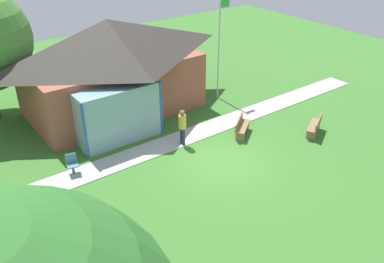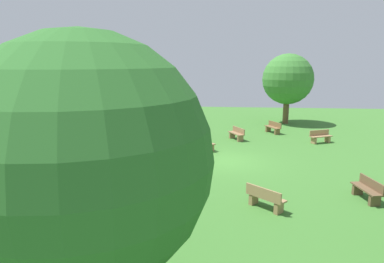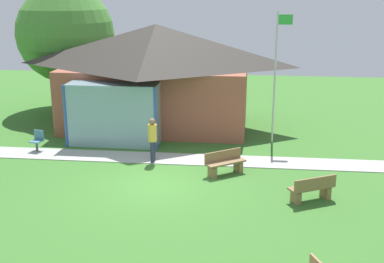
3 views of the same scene
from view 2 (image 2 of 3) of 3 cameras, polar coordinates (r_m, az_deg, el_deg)
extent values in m
plane|color=#3D752D|center=(18.44, 5.77, -4.93)|extent=(44.00, 44.00, 0.00)
cube|color=#A35642|center=(18.22, -17.85, -0.92)|extent=(8.40, 5.01, 2.91)
pyramid|color=#38332D|center=(17.87, -18.33, 6.60)|extent=(9.40, 6.01, 1.89)
cube|color=#8CB2BF|center=(16.09, -9.34, -2.68)|extent=(3.78, 1.20, 2.62)
cylinder|color=#3359B2|center=(14.18, -8.90, -4.65)|extent=(0.12, 0.12, 2.62)
cylinder|color=#3359B2|center=(17.75, -5.93, -1.22)|extent=(0.12, 0.12, 2.62)
cube|color=#ADADA8|center=(18.59, -2.34, -4.69)|extent=(23.53, 1.48, 0.03)
cylinder|color=silver|center=(22.43, -7.74, 5.24)|extent=(0.08, 0.08, 5.53)
cube|color=green|center=(22.58, -7.74, 11.42)|extent=(0.60, 0.02, 0.40)
cube|color=brown|center=(14.83, 27.42, -8.63)|extent=(1.56, 0.71, 0.06)
cube|color=brown|center=(14.49, 28.50, -10.28)|extent=(0.23, 0.42, 0.39)
cube|color=brown|center=(15.35, 26.22, -8.85)|extent=(0.23, 0.42, 0.39)
cube|color=brown|center=(14.87, 28.12, -7.79)|extent=(1.48, 0.34, 0.36)
cube|color=olive|center=(20.53, 2.34, -1.84)|extent=(1.47, 1.24, 0.06)
cube|color=olive|center=(21.04, 1.51, -2.21)|extent=(0.37, 0.42, 0.39)
cube|color=olive|center=(20.15, 3.18, -2.86)|extent=(0.37, 0.42, 0.39)
cube|color=olive|center=(20.38, 1.89, -1.33)|extent=(1.25, 0.93, 0.36)
cube|color=#9E7A51|center=(12.78, 12.42, -10.74)|extent=(1.33, 1.41, 0.06)
cube|color=#9E7A51|center=(13.17, 10.38, -11.16)|extent=(0.40, 0.39, 0.39)
cube|color=#9E7A51|center=(12.60, 14.47, -12.44)|extent=(0.40, 0.39, 0.39)
cube|color=#9E7A51|center=(12.56, 11.96, -10.11)|extent=(1.05, 1.16, 0.36)
cube|color=#9E7A51|center=(23.71, 20.99, -0.77)|extent=(1.01, 1.55, 0.06)
cube|color=#9E7A51|center=(24.11, 21.96, -1.26)|extent=(0.43, 0.31, 0.39)
cube|color=#9E7A51|center=(23.42, 19.91, -1.48)|extent=(0.43, 0.31, 0.39)
cube|color=#9E7A51|center=(23.81, 20.74, -0.18)|extent=(0.66, 1.40, 0.36)
cube|color=olive|center=(23.24, 7.49, -0.32)|extent=(1.53, 1.11, 0.06)
cube|color=olive|center=(22.83, 8.17, -1.21)|extent=(0.33, 0.43, 0.39)
cube|color=olive|center=(23.75, 6.79, -0.66)|extent=(0.33, 0.43, 0.39)
cube|color=olive|center=(23.29, 7.90, 0.23)|extent=(1.34, 0.77, 0.36)
cube|color=brown|center=(25.92, 13.50, 0.72)|extent=(1.53, 1.10, 0.06)
cube|color=brown|center=(25.54, 14.20, -0.06)|extent=(0.33, 0.43, 0.39)
cube|color=brown|center=(26.40, 12.76, 0.39)|extent=(0.33, 0.43, 0.39)
cube|color=brown|center=(25.99, 13.86, 1.20)|extent=(1.35, 0.77, 0.36)
cube|color=teal|center=(13.38, -6.59, -9.53)|extent=(0.52, 0.52, 0.04)
cube|color=teal|center=(13.38, -7.41, -8.55)|extent=(0.44, 0.13, 0.40)
cylinder|color=#4C4C51|center=(13.46, -6.57, -10.44)|extent=(0.10, 0.10, 0.42)
cylinder|color=#4C4C51|center=(13.54, -6.55, -11.23)|extent=(0.36, 0.36, 0.02)
cylinder|color=#2D3347|center=(17.92, -1.42, -3.95)|extent=(0.14, 0.14, 0.85)
cylinder|color=#2D3347|center=(17.88, -0.85, -3.98)|extent=(0.14, 0.14, 0.85)
cylinder|color=gold|center=(17.71, -1.14, -1.63)|extent=(0.34, 0.34, 0.65)
sphere|color=#846047|center=(17.61, -1.15, -0.22)|extent=(0.24, 0.24, 0.24)
cylinder|color=brown|center=(30.20, 15.61, 3.41)|extent=(0.49, 0.49, 2.21)
sphere|color=#3D7F33|center=(29.95, 15.90, 8.53)|extent=(4.26, 4.26, 4.26)
sphere|color=#2D6B28|center=(6.05, -17.39, -4.47)|extent=(4.37, 4.37, 4.37)
camera|label=1|loc=(14.55, 65.30, 23.11)|focal=39.00mm
camera|label=3|loc=(26.03, 43.46, 11.33)|focal=46.70mm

